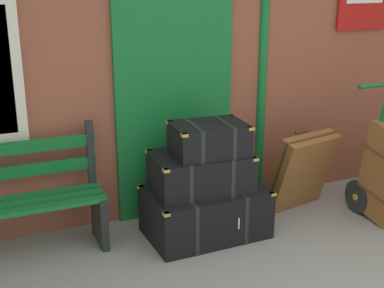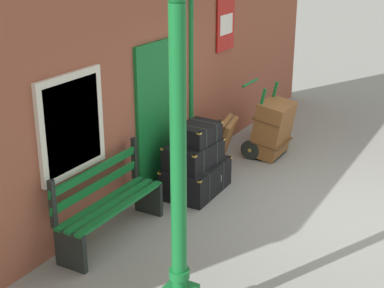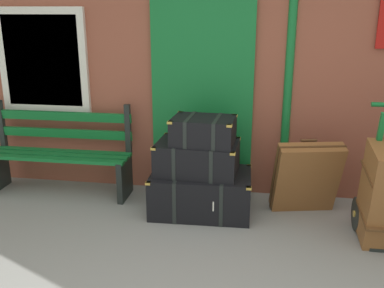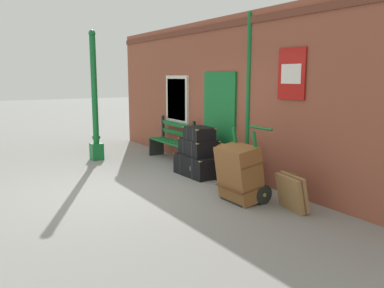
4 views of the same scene
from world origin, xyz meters
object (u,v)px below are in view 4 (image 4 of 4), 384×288
at_px(steamer_trunk_base, 199,165).
at_px(large_brown_trunk, 239,173).
at_px(porters_trolley, 248,184).
at_px(suitcase_cream, 292,193).
at_px(platform_bench, 172,142).
at_px(lamp_post, 95,112).
at_px(steamer_trunk_middle, 199,147).
at_px(suitcase_caramel, 235,166).
at_px(steamer_trunk_top, 199,133).

distance_m(steamer_trunk_base, large_brown_trunk, 1.89).
relative_size(porters_trolley, suitcase_cream, 1.93).
xyz_separation_m(platform_bench, steamer_trunk_base, (1.64, -0.28, -0.23)).
relative_size(lamp_post, large_brown_trunk, 3.29).
distance_m(steamer_trunk_middle, suitcase_caramel, 1.11).
relative_size(steamer_trunk_base, porters_trolley, 0.86).
bearing_deg(large_brown_trunk, platform_bench, 168.93).
bearing_deg(steamer_trunk_top, lamp_post, -154.37).
xyz_separation_m(platform_bench, porters_trolley, (3.46, -0.50, -0.17)).
xyz_separation_m(steamer_trunk_middle, porters_trolley, (1.87, -0.24, -0.31)).
bearing_deg(platform_bench, steamer_trunk_base, -9.62).
distance_m(steamer_trunk_middle, porters_trolley, 1.91).
height_order(steamer_trunk_top, porters_trolley, porters_trolley).
distance_m(platform_bench, steamer_trunk_base, 1.68).
xyz_separation_m(lamp_post, large_brown_trunk, (4.46, 0.89, -0.71)).
xyz_separation_m(platform_bench, suitcase_cream, (4.22, -0.27, -0.17)).
bearing_deg(steamer_trunk_base, suitcase_caramel, 6.65).
bearing_deg(lamp_post, suitcase_cream, 13.96).
xyz_separation_m(steamer_trunk_base, steamer_trunk_top, (0.02, -0.01, 0.66)).
relative_size(large_brown_trunk, suitcase_caramel, 1.20).
xyz_separation_m(platform_bench, steamer_trunk_top, (1.66, -0.29, 0.43)).
relative_size(lamp_post, suitcase_caramel, 3.93).
xyz_separation_m(steamer_trunk_base, suitcase_caramel, (1.05, 0.12, 0.18)).
bearing_deg(porters_trolley, suitcase_cream, 17.31).
distance_m(suitcase_caramel, suitcase_cream, 1.55).
xyz_separation_m(steamer_trunk_middle, suitcase_cream, (2.63, -0.01, -0.30)).
bearing_deg(platform_bench, large_brown_trunk, -11.07).
bearing_deg(platform_bench, suitcase_cream, -3.61).
bearing_deg(suitcase_caramel, platform_bench, 176.69).
xyz_separation_m(lamp_post, steamer_trunk_base, (2.63, 1.29, -0.96)).
distance_m(lamp_post, steamer_trunk_top, 2.96).
bearing_deg(lamp_post, large_brown_trunk, 11.24).
relative_size(steamer_trunk_base, suitcase_caramel, 1.32).
bearing_deg(suitcase_caramel, porters_trolley, -24.06).
bearing_deg(suitcase_cream, large_brown_trunk, -151.55).
relative_size(lamp_post, suitcase_cream, 4.95).
bearing_deg(suitcase_caramel, lamp_post, -159.05).
height_order(large_brown_trunk, suitcase_caramel, large_brown_trunk).
bearing_deg(suitcase_cream, porters_trolley, -162.69).
xyz_separation_m(steamer_trunk_middle, steamer_trunk_top, (0.06, -0.03, 0.29)).
height_order(platform_bench, suitcase_caramel, platform_bench).
height_order(porters_trolley, suitcase_cream, porters_trolley).
height_order(lamp_post, steamer_trunk_middle, lamp_post).
bearing_deg(suitcase_caramel, suitcase_cream, -4.13).
bearing_deg(steamer_trunk_top, large_brown_trunk, -12.09).
bearing_deg(steamer_trunk_middle, steamer_trunk_base, -23.02).
bearing_deg(steamer_trunk_base, lamp_post, -153.95).
relative_size(platform_bench, steamer_trunk_base, 1.56).
bearing_deg(steamer_trunk_base, porters_trolley, -7.04).
bearing_deg(porters_trolley, lamp_post, -166.62).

